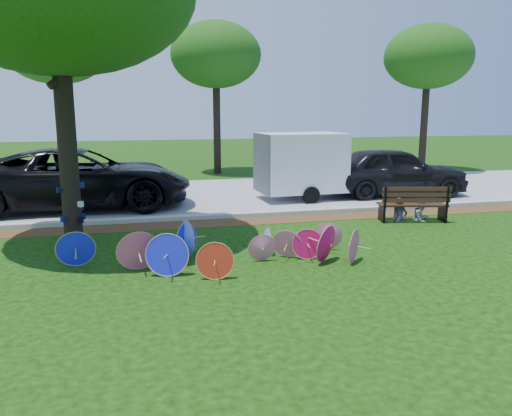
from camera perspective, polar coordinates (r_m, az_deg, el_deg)
The scene contains 12 objects.
ground at distance 10.08m, azimuth -0.13°, elevation -7.32°, with size 90.00×90.00×0.00m, color black.
mulch_strip at distance 14.34m, azimuth -4.27°, elevation -1.71°, with size 90.00×1.00×0.01m, color #472D16.
curb at distance 15.00m, azimuth -4.70°, elevation -0.92°, with size 90.00×0.30×0.12m, color #B7B5AD.
street at distance 19.05m, azimuth -6.61°, elevation 1.48°, with size 90.00×8.00×0.01m, color gray.
parasol_pile at distance 10.54m, azimuth -3.91°, elevation -4.35°, with size 6.36×2.17×0.88m.
black_van at distance 17.27m, azimuth -19.44°, elevation 3.21°, with size 3.28×7.10×1.97m, color black.
dark_pickup at distance 19.47m, azimuth 15.45°, elevation 4.07°, with size 2.16×5.38×1.83m, color black.
cargo_trailer at distance 17.99m, azimuth 5.20°, elevation 5.22°, with size 2.96×1.88×2.67m, color white.
park_bench at distance 15.18m, azimuth 17.41°, elevation 0.51°, with size 1.99×0.76×1.04m, color black, non-canonical shape.
person_left at distance 15.02m, azimuth 16.20°, elevation 1.04°, with size 0.48×0.32×1.33m, color #383D4D.
person_right at distance 15.39m, azimuth 18.46°, elevation 0.95°, with size 0.60×0.47×1.23m, color silver.
bg_trees at distance 24.23m, azimuth -1.18°, elevation 17.29°, with size 21.89×6.90×7.40m.
Camera 1 is at (-2.20, -9.30, 3.21)m, focal length 35.00 mm.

